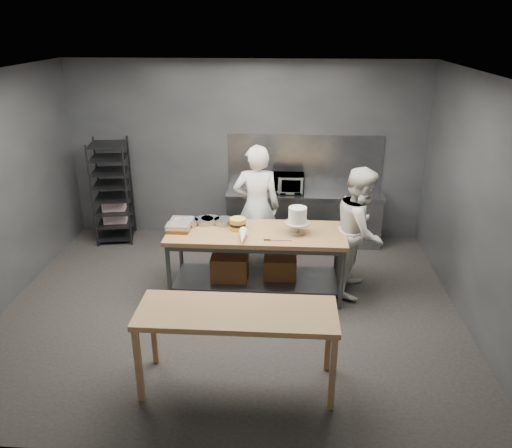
{
  "coord_description": "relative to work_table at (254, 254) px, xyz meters",
  "views": [
    {
      "loc": [
        0.7,
        -5.74,
        3.58
      ],
      "look_at": [
        0.31,
        0.38,
        1.05
      ],
      "focal_mm": 35.0,
      "sensor_mm": 36.0,
      "label": 1
    }
  ],
  "objects": [
    {
      "name": "splashback_panel",
      "position": [
        0.72,
        2.05,
        0.78
      ],
      "size": [
        2.6,
        0.02,
        0.9
      ],
      "primitive_type": "cube",
      "color": "slate",
      "rests_on": "back_counter"
    },
    {
      "name": "near_counter",
      "position": [
        -0.04,
        -1.96,
        0.24
      ],
      "size": [
        2.0,
        0.7,
        0.9
      ],
      "color": "olive",
      "rests_on": "ground"
    },
    {
      "name": "piping_bag",
      "position": [
        -0.13,
        -0.33,
        0.41
      ],
      "size": [
        0.13,
        0.38,
        0.12
      ],
      "primitive_type": "cone",
      "rotation": [
        1.57,
        0.0,
        0.03
      ],
      "color": "white",
      "rests_on": "work_table"
    },
    {
      "name": "frosted_cake_stand",
      "position": [
        0.58,
        -0.03,
        0.58
      ],
      "size": [
        0.34,
        0.34,
        0.37
      ],
      "color": "#B0A68D",
      "rests_on": "work_table"
    },
    {
      "name": "cake_pans",
      "position": [
        -0.68,
        0.22,
        0.39
      ],
      "size": [
        0.74,
        0.36,
        0.07
      ],
      "color": "gray",
      "rests_on": "work_table"
    },
    {
      "name": "microwave",
      "position": [
        0.44,
        1.75,
        0.48
      ],
      "size": [
        0.54,
        0.37,
        0.3
      ],
      "primitive_type": "imported",
      "color": "black",
      "rests_on": "back_counter"
    },
    {
      "name": "offset_spatula",
      "position": [
        0.28,
        -0.29,
        0.35
      ],
      "size": [
        0.36,
        0.02,
        0.02
      ],
      "color": "slate",
      "rests_on": "work_table"
    },
    {
      "name": "chef_right",
      "position": [
        1.44,
        0.15,
        0.32
      ],
      "size": [
        0.9,
        1.03,
        1.79
      ],
      "primitive_type": "imported",
      "rotation": [
        0.0,
        0.0,
        1.28
      ],
      "color": "silver",
      "rests_on": "ground"
    },
    {
      "name": "back_wall",
      "position": [
        -0.28,
        2.07,
        0.93
      ],
      "size": [
        6.0,
        0.04,
        3.0
      ],
      "primitive_type": "cube",
      "color": "#4C4F54",
      "rests_on": "ground"
    },
    {
      "name": "back_counter",
      "position": [
        0.72,
        1.75,
        -0.12
      ],
      "size": [
        2.6,
        0.6,
        0.9
      ],
      "color": "slate",
      "rests_on": "ground"
    },
    {
      "name": "layer_cake",
      "position": [
        -0.23,
        0.05,
        0.43
      ],
      "size": [
        0.22,
        0.22,
        0.16
      ],
      "color": "gold",
      "rests_on": "work_table"
    },
    {
      "name": "pastry_clamshells",
      "position": [
        -1.01,
        0.02,
        0.4
      ],
      "size": [
        0.33,
        0.42,
        0.11
      ],
      "color": "#945B1D",
      "rests_on": "work_table"
    },
    {
      "name": "ground",
      "position": [
        -0.28,
        -0.43,
        -0.57
      ],
      "size": [
        6.0,
        6.0,
        0.0
      ],
      "primitive_type": "plane",
      "color": "black",
      "rests_on": "ground"
    },
    {
      "name": "speed_rack",
      "position": [
        -2.52,
        1.67,
        0.28
      ],
      "size": [
        0.7,
        0.74,
        1.75
      ],
      "color": "black",
      "rests_on": "ground"
    },
    {
      "name": "chef_behind",
      "position": [
        -0.02,
        0.82,
        0.39
      ],
      "size": [
        0.73,
        0.5,
        1.92
      ],
      "primitive_type": "imported",
      "rotation": [
        0.0,
        0.0,
        3.21
      ],
      "color": "white",
      "rests_on": "ground"
    },
    {
      "name": "work_table",
      "position": [
        0.0,
        0.0,
        0.0
      ],
      "size": [
        2.4,
        0.9,
        0.92
      ],
      "color": "brown",
      "rests_on": "ground"
    }
  ]
}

